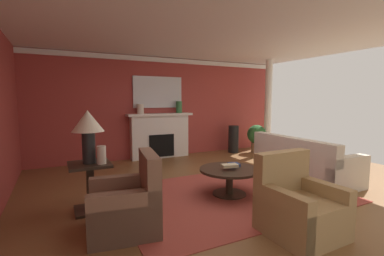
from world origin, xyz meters
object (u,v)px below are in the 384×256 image
(armchair_near_window, at_px, (127,206))
(potted_plant, at_px, (257,136))
(fireplace, at_px, (160,137))
(side_table, at_px, (90,184))
(vase_mantel_right, at_px, (179,107))
(coffee_table, at_px, (229,175))
(mantel_mirror, at_px, (158,92))
(vase_tall_corner, at_px, (233,139))
(table_lamp, at_px, (88,126))
(vase_mantel_left, at_px, (140,109))
(armchair_facing_fireplace, at_px, (299,209))
(vase_on_side_table, at_px, (101,155))
(sofa, at_px, (302,163))

(armchair_near_window, bearing_deg, potted_plant, 33.94)
(fireplace, bearing_deg, side_table, -126.06)
(armchair_near_window, xyz_separation_m, vase_mantel_right, (2.35, 3.70, 1.07))
(coffee_table, xyz_separation_m, side_table, (-2.15, 0.35, 0.06))
(mantel_mirror, xyz_separation_m, side_table, (-2.12, -3.04, -1.39))
(coffee_table, height_order, vase_tall_corner, vase_tall_corner)
(coffee_table, height_order, table_lamp, table_lamp)
(potted_plant, bearing_deg, vase_mantel_left, 170.15)
(armchair_facing_fireplace, relative_size, vase_tall_corner, 1.18)
(side_table, relative_size, table_lamp, 0.93)
(fireplace, relative_size, coffee_table, 1.80)
(fireplace, xyz_separation_m, armchair_near_window, (-1.80, -3.74, -0.27))
(vase_mantel_left, xyz_separation_m, potted_plant, (3.37, -0.59, -0.85))
(coffee_table, bearing_deg, vase_mantel_right, 80.79)
(armchair_facing_fireplace, relative_size, vase_mantel_left, 3.69)
(armchair_near_window, relative_size, potted_plant, 1.14)
(side_table, bearing_deg, fireplace, 53.94)
(armchair_facing_fireplace, xyz_separation_m, side_table, (-2.13, 1.82, 0.09))
(fireplace, xyz_separation_m, vase_mantel_left, (-0.55, -0.05, 0.77))
(vase_mantel_left, height_order, vase_on_side_table, vase_mantel_left)
(mantel_mirror, bearing_deg, armchair_near_window, -114.93)
(armchair_facing_fireplace, bearing_deg, coffee_table, 89.28)
(mantel_mirror, bearing_deg, sofa, -59.22)
(armchair_facing_fireplace, height_order, coffee_table, armchair_facing_fireplace)
(mantel_mirror, height_order, vase_on_side_table, mantel_mirror)
(fireplace, distance_m, vase_mantel_right, 0.97)
(fireplace, height_order, armchair_near_window, fireplace)
(side_table, bearing_deg, vase_mantel_left, 61.24)
(coffee_table, distance_m, vase_mantel_left, 3.42)
(vase_mantel_left, bearing_deg, sofa, -51.05)
(vase_mantel_left, relative_size, vase_on_side_table, 1.02)
(vase_tall_corner, bearing_deg, armchair_near_window, -139.41)
(sofa, bearing_deg, armchair_near_window, -170.36)
(armchair_near_window, relative_size, vase_tall_corner, 1.18)
(armchair_facing_fireplace, bearing_deg, vase_mantel_left, 96.82)
(table_lamp, bearing_deg, fireplace, 53.94)
(mantel_mirror, relative_size, vase_on_side_table, 5.47)
(sofa, bearing_deg, armchair_facing_fireplace, -139.78)
(vase_tall_corner, xyz_separation_m, vase_mantel_right, (-1.67, 0.25, 0.97))
(side_table, bearing_deg, mantel_mirror, 55.03)
(mantel_mirror, bearing_deg, fireplace, -90.00)
(vase_on_side_table, bearing_deg, table_lamp, 141.34)
(fireplace, xyz_separation_m, mantel_mirror, (0.00, 0.12, 1.21))
(sofa, bearing_deg, vase_on_side_table, 178.87)
(sofa, xyz_separation_m, coffee_table, (-1.90, -0.16, 0.04))
(fireplace, bearing_deg, vase_mantel_left, -174.85)
(side_table, height_order, vase_tall_corner, vase_tall_corner)
(table_lamp, relative_size, vase_mantel_left, 2.92)
(fireplace, bearing_deg, potted_plant, -12.68)
(table_lamp, bearing_deg, coffee_table, -9.34)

